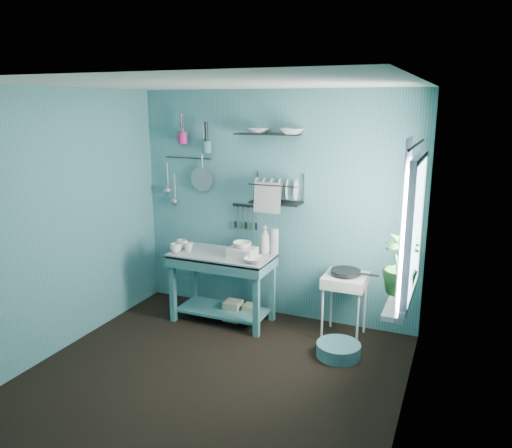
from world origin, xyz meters
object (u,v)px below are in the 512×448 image
at_px(soap_bottle, 265,240).
at_px(dish_rack, 276,189).
at_px(mug_right, 182,244).
at_px(frying_pan, 346,272).
at_px(potted_plant, 400,264).
at_px(storage_tin_small, 251,313).
at_px(work_counter, 223,287).
at_px(wash_tub, 242,252).
at_px(water_bottle, 274,241).
at_px(hotplate_stand, 344,306).
at_px(utensil_cup_teal, 207,147).
at_px(storage_tin_large, 233,311).
at_px(floor_basin, 338,350).
at_px(utensil_cup_magenta, 183,138).
at_px(mug_left, 176,248).
at_px(colander, 202,179).
at_px(mug_mid, 188,247).

xyz_separation_m(soap_bottle, dish_rack, (0.09, 0.10, 0.55)).
xyz_separation_m(mug_right, frying_pan, (1.82, 0.13, -0.12)).
height_order(mug_right, potted_plant, potted_plant).
bearing_deg(soap_bottle, dish_rack, 48.42).
bearing_deg(storage_tin_small, work_counter, -165.07).
bearing_deg(wash_tub, storage_tin_small, 63.43).
relative_size(water_bottle, hotplate_stand, 0.42).
bearing_deg(hotplate_stand, water_bottle, 167.58).
bearing_deg(potted_plant, storage_tin_small, 157.81).
bearing_deg(wash_tub, utensil_cup_teal, 148.33).
relative_size(frying_pan, storage_tin_small, 1.50).
bearing_deg(potted_plant, storage_tin_large, 160.89).
relative_size(mug_right, floor_basin, 0.29).
xyz_separation_m(potted_plant, floor_basin, (-0.54, 0.28, -1.01)).
bearing_deg(water_bottle, utensil_cup_magenta, 173.84).
bearing_deg(mug_right, storage_tin_large, 4.76).
relative_size(mug_left, wash_tub, 0.44).
distance_m(frying_pan, utensil_cup_teal, 2.05).
bearing_deg(frying_pan, dish_rack, 168.44).
xyz_separation_m(wash_tub, utensil_cup_teal, (-0.59, 0.37, 1.05)).
relative_size(soap_bottle, potted_plant, 0.60).
relative_size(soap_bottle, colander, 1.07).
height_order(work_counter, storage_tin_large, work_counter).
relative_size(mug_left, frying_pan, 0.41).
height_order(wash_tub, frying_pan, wash_tub).
relative_size(mug_mid, frying_pan, 0.33).
relative_size(mug_mid, hotplate_stand, 0.15).
distance_m(wash_tub, frying_pan, 1.09).
height_order(mug_left, dish_rack, dish_rack).
distance_m(work_counter, mug_left, 0.67).
relative_size(work_counter, mug_mid, 10.95).
height_order(utensil_cup_magenta, storage_tin_large, utensil_cup_magenta).
relative_size(mug_left, hotplate_stand, 0.18).
bearing_deg(soap_bottle, work_counter, -154.54).
bearing_deg(mug_mid, frying_pan, 6.36).
height_order(hotplate_stand, utensil_cup_magenta, utensil_cup_magenta).
xyz_separation_m(mug_mid, mug_right, (-0.12, 0.06, 0.00)).
xyz_separation_m(storage_tin_large, floor_basin, (1.28, -0.35, -0.04)).
distance_m(mug_left, water_bottle, 1.07).
relative_size(work_counter, hotplate_stand, 1.64).
xyz_separation_m(soap_bottle, utensil_cup_teal, (-0.76, 0.15, 0.95)).
bearing_deg(work_counter, storage_tin_small, 16.63).
bearing_deg(floor_basin, utensil_cup_magenta, 162.37).
xyz_separation_m(mug_right, floor_basin, (1.88, -0.30, -0.76)).
distance_m(frying_pan, storage_tin_small, 1.19).
bearing_deg(mug_left, wash_tub, 10.86).
height_order(utensil_cup_magenta, floor_basin, utensil_cup_magenta).
bearing_deg(potted_plant, frying_pan, 130.08).
relative_size(work_counter, mug_right, 8.90).
distance_m(soap_bottle, storage_tin_small, 0.84).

